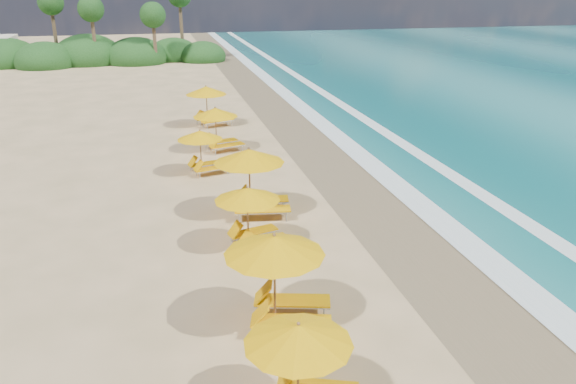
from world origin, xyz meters
TOP-DOWN VIEW (x-y plane):
  - ground at (0.00, 0.00)m, footprint 160.00×160.00m
  - wet_sand at (4.00, 0.00)m, footprint 4.00×160.00m
  - surf_foam at (6.70, 0.00)m, footprint 4.00×160.00m
  - station_1 at (-1.88, -9.66)m, footprint 2.84×2.79m
  - station_2 at (-1.63, -6.35)m, footprint 3.21×3.11m
  - station_3 at (-1.59, -1.68)m, footprint 2.72×2.64m
  - station_4 at (-1.02, 1.02)m, footprint 3.13×2.97m
  - station_5 at (-2.42, 6.40)m, footprint 2.60×2.51m
  - station_6 at (-1.31, 9.95)m, footprint 2.91×2.81m
  - station_7 at (-1.24, 15.39)m, footprint 3.19×3.13m
  - treeline at (-9.94, 45.51)m, footprint 25.80×8.80m

SIDE VIEW (x-z plane):
  - ground at x=0.00m, z-range 0.00..0.00m
  - wet_sand at x=4.00m, z-range 0.00..0.01m
  - surf_foam at x=6.70m, z-range 0.02..0.03m
  - treeline at x=-9.94m, z-range -3.87..5.86m
  - station_5 at x=-2.42m, z-range 0.13..2.22m
  - station_3 at x=-1.59m, z-range 0.13..2.31m
  - station_1 at x=-1.88m, z-range 0.13..2.35m
  - station_6 at x=-1.31m, z-range 0.14..2.48m
  - station_7 at x=-1.24m, z-range 0.15..2.64m
  - station_2 at x=-1.63m, z-range 0.16..2.74m
  - station_4 at x=-1.02m, z-range 0.16..2.82m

